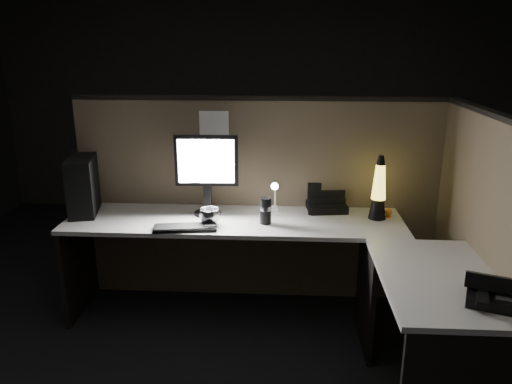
# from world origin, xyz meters

# --- Properties ---
(floor) EXTENTS (6.00, 6.00, 0.00)m
(floor) POSITION_xyz_m (0.00, 0.00, 0.00)
(floor) COLOR black
(floor) RESTS_ON ground
(room_shell) EXTENTS (6.00, 6.00, 6.00)m
(room_shell) POSITION_xyz_m (0.00, 0.00, 1.62)
(room_shell) COLOR silver
(room_shell) RESTS_ON ground
(partition_back) EXTENTS (2.66, 0.06, 1.50)m
(partition_back) POSITION_xyz_m (0.00, 0.93, 0.75)
(partition_back) COLOR brown
(partition_back) RESTS_ON ground
(partition_right) EXTENTS (0.06, 1.66, 1.50)m
(partition_right) POSITION_xyz_m (1.33, 0.10, 0.75)
(partition_right) COLOR brown
(partition_right) RESTS_ON ground
(desk) EXTENTS (2.60, 1.60, 0.73)m
(desk) POSITION_xyz_m (0.18, 0.25, 0.58)
(desk) COLOR beige
(desk) RESTS_ON ground
(pc_tower) EXTENTS (0.25, 0.41, 0.40)m
(pc_tower) POSITION_xyz_m (-1.22, 0.67, 0.93)
(pc_tower) COLOR black
(pc_tower) RESTS_ON desk
(monitor) EXTENTS (0.44, 0.19, 0.56)m
(monitor) POSITION_xyz_m (-0.35, 0.70, 1.07)
(monitor) COLOR black
(monitor) RESTS_ON desk
(keyboard) EXTENTS (0.42, 0.20, 0.02)m
(keyboard) POSITION_xyz_m (-0.45, 0.39, 0.74)
(keyboard) COLOR black
(keyboard) RESTS_ON desk
(mouse) EXTENTS (0.10, 0.07, 0.04)m
(mouse) POSITION_xyz_m (-0.29, 0.39, 0.75)
(mouse) COLOR black
(mouse) RESTS_ON desk
(clip_lamp) EXTENTS (0.05, 0.20, 0.25)m
(clip_lamp) POSITION_xyz_m (0.12, 0.71, 0.88)
(clip_lamp) COLOR silver
(clip_lamp) RESTS_ON desk
(organizer) EXTENTS (0.30, 0.27, 0.20)m
(organizer) POSITION_xyz_m (0.49, 0.84, 0.78)
(organizer) COLOR black
(organizer) RESTS_ON desk
(lava_lamp) EXTENTS (0.12, 0.12, 0.44)m
(lava_lamp) POSITION_xyz_m (0.83, 0.67, 0.91)
(lava_lamp) COLOR black
(lava_lamp) RESTS_ON desk
(travel_mug) EXTENTS (0.08, 0.08, 0.18)m
(travel_mug) POSITION_xyz_m (0.07, 0.53, 0.82)
(travel_mug) COLOR black
(travel_mug) RESTS_ON desk
(steel_mug) EXTENTS (0.15, 0.15, 0.11)m
(steel_mug) POSITION_xyz_m (-0.30, 0.49, 0.78)
(steel_mug) COLOR #BBBAC1
(steel_mug) RESTS_ON desk
(figurine) EXTENTS (0.05, 0.05, 0.05)m
(figurine) POSITION_xyz_m (0.91, 0.70, 0.77)
(figurine) COLOR orange
(figurine) RESTS_ON desk
(pinned_paper) EXTENTS (0.21, 0.00, 0.30)m
(pinned_paper) POSITION_xyz_m (-0.32, 0.90, 1.28)
(pinned_paper) COLOR white
(pinned_paper) RESTS_ON partition_back
(desk_phone) EXTENTS (0.29, 0.28, 0.14)m
(desk_phone) POSITION_xyz_m (1.16, -0.46, 0.78)
(desk_phone) COLOR black
(desk_phone) RESTS_ON desk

